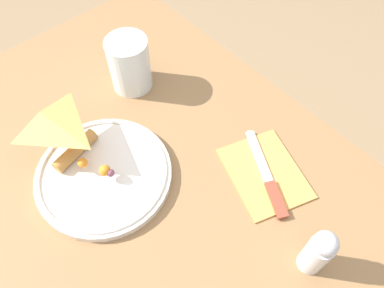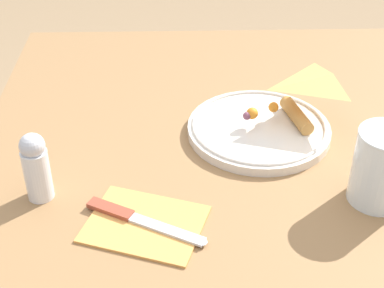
% 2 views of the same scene
% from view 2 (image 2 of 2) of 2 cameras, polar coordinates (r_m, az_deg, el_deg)
% --- Properties ---
extents(dining_table, '(0.91, 0.84, 0.72)m').
position_cam_2_polar(dining_table, '(1.10, 4.81, -3.53)').
color(dining_table, olive).
rests_on(dining_table, ground_plane).
extents(plate_pizza, '(0.25, 0.25, 0.05)m').
position_cam_2_polar(plate_pizza, '(1.02, 6.69, 1.67)').
color(plate_pizza, silver).
rests_on(plate_pizza, dining_table).
extents(milk_glass, '(0.09, 0.09, 0.12)m').
position_cam_2_polar(milk_glass, '(0.89, 17.90, -2.45)').
color(milk_glass, white).
rests_on(milk_glass, dining_table).
extents(napkin_folded, '(0.19, 0.17, 0.00)m').
position_cam_2_polar(napkin_folded, '(0.84, -4.58, -7.74)').
color(napkin_folded, '#E59E4C').
rests_on(napkin_folded, dining_table).
extents(butter_knife, '(0.18, 0.10, 0.01)m').
position_cam_2_polar(butter_knife, '(0.84, -5.14, -7.30)').
color(butter_knife, '#99422D').
rests_on(butter_knife, napkin_folded).
extents(salt_shaker, '(0.04, 0.04, 0.11)m').
position_cam_2_polar(salt_shaker, '(0.88, -14.89, -2.11)').
color(salt_shaker, silver).
rests_on(salt_shaker, dining_table).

